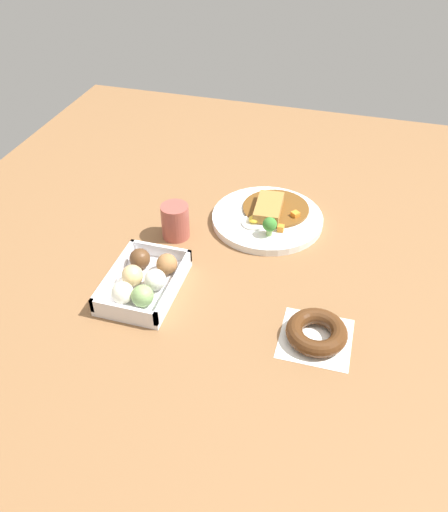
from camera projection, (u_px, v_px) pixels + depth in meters
name	position (u px, v px, depth m)	size (l,w,h in m)	color
ground_plane	(252.00, 249.00, 1.20)	(1.60, 1.60, 0.00)	brown
curry_plate	(268.00, 217.00, 1.28)	(0.27, 0.27, 0.06)	white
donut_box	(144.00, 281.00, 1.08)	(0.20, 0.14, 0.06)	white
chocolate_ring_donut	(316.00, 333.00, 0.98)	(0.14, 0.14, 0.03)	white
coffee_mug	(175.00, 221.00, 1.21)	(0.06, 0.06, 0.08)	#9E4C42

